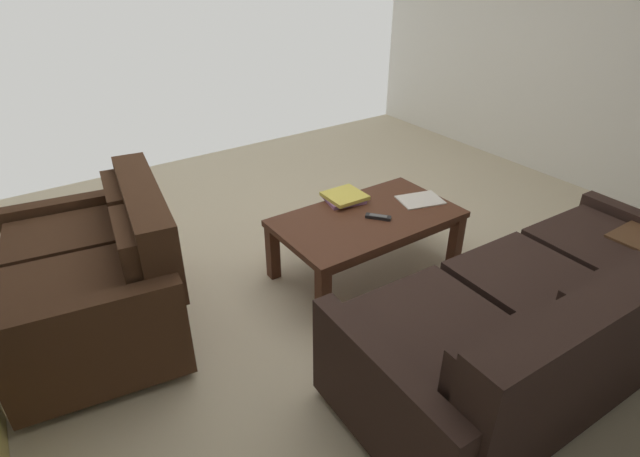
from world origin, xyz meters
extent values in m
cube|color=beige|center=(0.00, 0.00, 0.00)|extent=(5.24, 4.96, 0.01)
cube|color=silver|center=(-2.62, 0.00, 1.41)|extent=(0.12, 4.96, 2.82)
cylinder|color=black|center=(-1.12, 0.93, 0.03)|extent=(0.05, 0.05, 0.06)
cylinder|color=black|center=(0.58, 0.87, 0.03)|extent=(0.05, 0.05, 0.06)
cube|color=black|center=(-0.26, 1.27, 0.24)|extent=(1.89, 0.93, 0.36)
cube|color=black|center=(-0.88, 1.27, 0.47)|extent=(0.60, 0.78, 0.10)
cube|color=black|center=(-0.26, 1.25, 0.47)|extent=(0.60, 0.78, 0.10)
cube|color=black|center=(0.36, 1.23, 0.47)|extent=(0.60, 0.78, 0.10)
cube|color=black|center=(-0.24, 1.64, 0.59)|extent=(1.87, 0.24, 0.42)
cube|color=black|center=(-0.25, 1.53, 0.59)|extent=(0.56, 0.14, 0.29)
cube|color=black|center=(0.37, 1.51, 0.59)|extent=(0.56, 0.14, 0.29)
cube|color=black|center=(0.72, 1.24, 0.31)|extent=(0.13, 0.87, 0.52)
cylinder|color=black|center=(1.78, -0.73, 0.03)|extent=(0.06, 0.06, 0.06)
cylinder|color=black|center=(1.91, 0.10, 0.03)|extent=(0.06, 0.06, 0.06)
cylinder|color=black|center=(1.09, -0.62, 0.03)|extent=(0.06, 0.06, 0.06)
cylinder|color=black|center=(1.22, 0.21, 0.03)|extent=(0.06, 0.06, 0.06)
cube|color=#422819|center=(1.50, -0.26, 0.25)|extent=(0.96, 1.11, 0.39)
cube|color=#422819|center=(1.48, -0.51, 0.50)|extent=(0.78, 0.57, 0.10)
cube|color=#422819|center=(1.56, -0.01, 0.50)|extent=(0.78, 0.57, 0.10)
cube|color=#422819|center=(1.16, -0.21, 0.61)|extent=(0.33, 1.02, 0.44)
cube|color=#422819|center=(1.23, -0.47, 0.61)|extent=(0.19, 0.46, 0.30)
cube|color=#422819|center=(1.30, 0.02, 0.61)|extent=(0.19, 0.46, 0.30)
cube|color=#422819|center=(1.42, -0.80, 0.32)|extent=(0.82, 0.22, 0.55)
cube|color=#422819|center=(1.58, 0.29, 0.32)|extent=(0.82, 0.22, 0.55)
cube|color=#4C2819|center=(-0.11, 0.12, 0.40)|extent=(1.17, 0.66, 0.04)
cube|color=#4C2819|center=(-0.11, 0.12, 0.35)|extent=(1.08, 0.60, 0.05)
cube|color=#4C2819|center=(-0.65, -0.17, 0.19)|extent=(0.07, 0.07, 0.38)
cube|color=#4C2819|center=(0.43, -0.17, 0.19)|extent=(0.07, 0.07, 0.38)
cube|color=#4C2819|center=(-0.65, 0.41, 0.19)|extent=(0.07, 0.07, 0.38)
cube|color=#4C2819|center=(0.43, 0.41, 0.19)|extent=(0.07, 0.07, 0.38)
cylinder|color=brown|center=(-1.34, 1.21, 0.25)|extent=(0.04, 0.04, 0.51)
cylinder|color=brown|center=(-0.93, 1.21, 0.25)|extent=(0.04, 0.04, 0.51)
cube|color=#996699|center=(-0.12, -0.15, 0.43)|extent=(0.28, 0.28, 0.02)
cube|color=#E0CC4C|center=(-0.12, -0.14, 0.46)|extent=(0.25, 0.25, 0.02)
cube|color=black|center=(-0.15, 0.18, 0.43)|extent=(0.13, 0.15, 0.02)
cube|color=#59595B|center=(-0.15, 0.18, 0.44)|extent=(0.09, 0.11, 0.00)
cube|color=silver|center=(-0.55, 0.15, 0.42)|extent=(0.33, 0.28, 0.01)
camera|label=1|loc=(1.70, 2.23, 1.92)|focal=27.85mm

